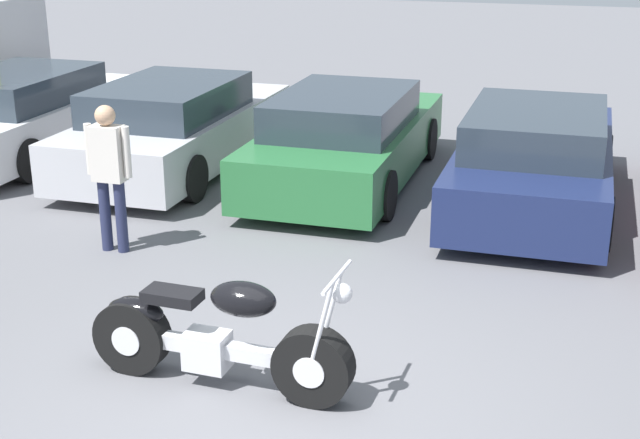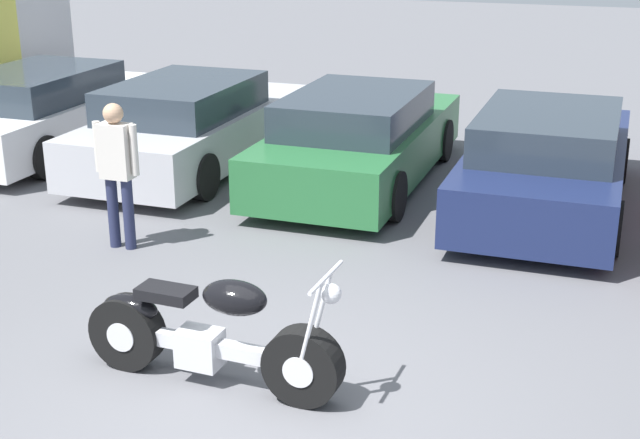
# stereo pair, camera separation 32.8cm
# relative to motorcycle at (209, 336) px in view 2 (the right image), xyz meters

# --- Properties ---
(ground_plane) EXTENTS (60.00, 60.00, 0.00)m
(ground_plane) POSITION_rel_motorcycle_xyz_m (0.47, -0.40, -0.41)
(ground_plane) COLOR slate
(motorcycle) EXTENTS (2.14, 0.62, 1.07)m
(motorcycle) POSITION_rel_motorcycle_xyz_m (0.00, 0.00, 0.00)
(motorcycle) COLOR black
(motorcycle) RESTS_ON ground_plane
(parked_car_white) EXTENTS (1.86, 4.52, 1.26)m
(parked_car_white) POSITION_rel_motorcycle_xyz_m (-5.41, 5.59, 0.20)
(parked_car_white) COLOR white
(parked_car_white) RESTS_ON ground_plane
(parked_car_silver) EXTENTS (1.86, 4.52, 1.26)m
(parked_car_silver) POSITION_rel_motorcycle_xyz_m (-2.94, 5.48, 0.20)
(parked_car_silver) COLOR #BCBCC1
(parked_car_silver) RESTS_ON ground_plane
(parked_car_green) EXTENTS (1.86, 4.52, 1.26)m
(parked_car_green) POSITION_rel_motorcycle_xyz_m (-0.47, 5.50, 0.20)
(parked_car_green) COLOR #286B38
(parked_car_green) RESTS_ON ground_plane
(parked_car_navy) EXTENTS (1.86, 4.52, 1.26)m
(parked_car_navy) POSITION_rel_motorcycle_xyz_m (2.01, 5.21, 0.20)
(parked_car_navy) COLOR #19234C
(parked_car_navy) RESTS_ON ground_plane
(person_standing) EXTENTS (0.52, 0.21, 1.60)m
(person_standing) POSITION_rel_motorcycle_xyz_m (-2.19, 2.34, 0.54)
(person_standing) COLOR #232847
(person_standing) RESTS_ON ground_plane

